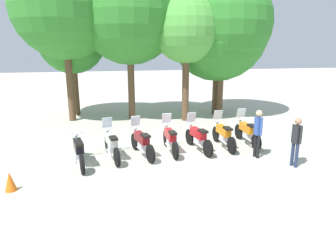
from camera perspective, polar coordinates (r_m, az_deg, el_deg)
The scene contains 17 objects.
ground_plane at distance 11.44m, azimuth 0.50°, elevation -4.99°, with size 80.00×80.00×0.00m, color #BCB7A8.
motorcycle_0 at distance 10.53m, azimuth -16.51°, elevation -4.49°, with size 0.67×2.17×0.99m.
motorcycle_1 at distance 10.88m, azimuth -10.64°, elevation -3.43°, with size 0.67×2.17×1.37m.
motorcycle_2 at distance 11.02m, azimuth -5.00°, elevation -2.99°, with size 0.77×2.15×1.37m.
motorcycle_3 at distance 11.35m, azimuth 0.40°, elevation -2.39°, with size 0.62×2.19×1.37m.
motorcycle_4 at distance 11.59m, azimuth 5.66°, elevation -2.10°, with size 0.64×2.18×1.37m.
motorcycle_5 at distance 12.10m, azimuth 10.38°, elevation -1.54°, with size 0.62×2.19×1.37m.
motorcycle_6 at distance 12.69m, azimuth 14.66°, elevation -1.03°, with size 0.62×2.19×1.37m.
person_0 at distance 11.10m, azimuth 16.62°, elevation -0.71°, with size 0.27×0.41×1.74m.
person_1 at distance 10.68m, azimuth 23.07°, elevation -2.19°, with size 0.27×0.41×1.66m.
tree_0 at distance 16.80m, azimuth -19.10°, elevation 20.41°, with size 5.11×5.11×8.31m.
tree_1 at distance 18.18m, azimuth -17.74°, elevation 15.13°, with size 3.70×3.70×6.06m.
tree_2 at distance 16.56m, azimuth -7.37°, elevation 20.35°, with size 5.21×5.21×8.13m.
tree_3 at distance 15.97m, azimuth 3.49°, elevation 17.90°, with size 3.51×3.51×6.53m.
tree_4 at distance 17.79m, azimuth 9.42°, elevation 17.33°, with size 5.56×5.56×7.51m.
tree_5 at distance 17.53m, azimuth 10.33°, elevation 18.59°, with size 5.29×5.29×7.76m.
traffic_cone at distance 9.49m, azimuth -27.67°, elevation -9.25°, with size 0.32×0.32×0.55m, color orange.
Camera 1 is at (-2.25, -10.52, 3.86)m, focal length 32.27 mm.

